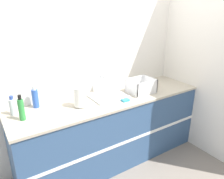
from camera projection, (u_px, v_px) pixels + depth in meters
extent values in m
plane|color=slate|center=(125.00, 171.00, 2.79)|extent=(12.00, 12.00, 0.00)
cube|color=silver|center=(96.00, 62.00, 2.86)|extent=(4.85, 0.06, 2.60)
cube|color=silver|center=(182.00, 56.00, 3.22)|extent=(0.06, 2.64, 2.60)
cube|color=#33517A|center=(111.00, 130.00, 2.89)|extent=(2.45, 0.64, 0.88)
cube|color=white|center=(125.00, 142.00, 2.64)|extent=(2.45, 0.01, 0.04)
cube|color=#B2A893|center=(111.00, 99.00, 2.73)|extent=(2.47, 0.67, 0.03)
cube|color=silver|center=(108.00, 96.00, 2.75)|extent=(0.44, 0.39, 0.02)
cylinder|color=silver|center=(101.00, 83.00, 2.85)|extent=(0.02, 0.02, 0.21)
cylinder|color=silver|center=(103.00, 77.00, 2.76)|extent=(0.02, 0.14, 0.02)
cylinder|color=#4C4C51|center=(80.00, 106.00, 2.48)|extent=(0.10, 0.10, 0.01)
cylinder|color=white|center=(80.00, 97.00, 2.43)|extent=(0.13, 0.13, 0.22)
cube|color=white|center=(141.00, 92.00, 2.89)|extent=(0.34, 0.26, 0.01)
cube|color=white|center=(148.00, 88.00, 2.76)|extent=(0.34, 0.01, 0.17)
cube|color=white|center=(135.00, 83.00, 2.96)|extent=(0.34, 0.01, 0.17)
cube|color=white|center=(131.00, 88.00, 2.77)|extent=(0.01, 0.26, 0.17)
cube|color=white|center=(150.00, 83.00, 2.94)|extent=(0.01, 0.26, 0.17)
cylinder|color=#2D56B7|center=(35.00, 99.00, 2.43)|extent=(0.07, 0.07, 0.21)
cylinder|color=silver|center=(34.00, 88.00, 2.38)|extent=(0.04, 0.04, 0.05)
cylinder|color=silver|center=(13.00, 107.00, 2.27)|extent=(0.07, 0.07, 0.17)
cylinder|color=#334C9E|center=(11.00, 98.00, 2.23)|extent=(0.04, 0.04, 0.04)
cylinder|color=#2D8C3D|center=(22.00, 110.00, 2.15)|extent=(0.06, 0.06, 0.22)
cylinder|color=black|center=(19.00, 97.00, 2.11)|extent=(0.03, 0.03, 0.05)
cube|color=#3399BF|center=(125.00, 100.00, 2.62)|extent=(0.09, 0.06, 0.02)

